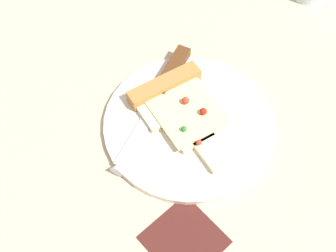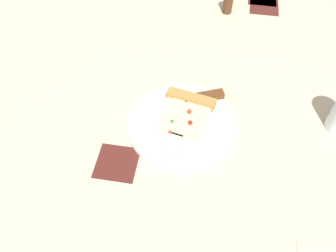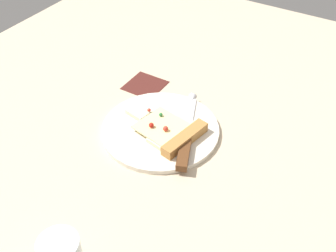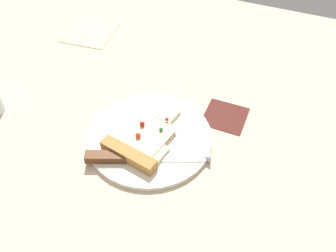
{
  "view_description": "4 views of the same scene",
  "coord_description": "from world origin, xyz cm",
  "views": [
    {
      "loc": [
        26.67,
        32.49,
        57.18
      ],
      "look_at": [
        3.77,
        7.31,
        2.12
      ],
      "focal_mm": 47.37,
      "sensor_mm": 36.0,
      "label": 1
    },
    {
      "loc": [
        -4.45,
        58.57,
        65.8
      ],
      "look_at": [
        3.49,
        10.39,
        1.96
      ],
      "focal_mm": 37.59,
      "sensor_mm": 36.0,
      "label": 2
    },
    {
      "loc": [
        -54.98,
        -27.34,
        59.45
      ],
      "look_at": [
        -0.81,
        5.57,
        3.86
      ],
      "focal_mm": 43.58,
      "sensor_mm": 36.0,
      "label": 3
    },
    {
      "loc": [
        22.92,
        -35.83,
        56.3
      ],
      "look_at": [
        3.88,
        10.22,
        3.54
      ],
      "focal_mm": 38.68,
      "sensor_mm": 36.0,
      "label": 4
    }
  ],
  "objects": [
    {
      "name": "plate",
      "position": [
        0.61,
        8.39,
        0.53
      ],
      "size": [
        25.54,
        25.54,
        1.07
      ],
      "primitive_type": "cylinder",
      "color": "silver",
      "rests_on": "ground_plane"
    },
    {
      "name": "pizza_slice",
      "position": [
        0.09,
        5.82,
        1.85
      ],
      "size": [
        12.76,
        18.57,
        2.42
      ],
      "rotation": [
        0.0,
        0.0,
        6.09
      ],
      "color": "beige",
      "rests_on": "plate"
    },
    {
      "name": "ground_plane",
      "position": [
        -0.0,
        -0.01,
        -1.5
      ],
      "size": [
        145.48,
        145.48,
        3.0
      ],
      "color": "#C6B293",
      "rests_on": "ground"
    },
    {
      "name": "napkin",
      "position": [
        -31.65,
        38.21,
        0.2
      ],
      "size": [
        14.15,
        14.15,
        0.4
      ],
      "primitive_type": "cube",
      "rotation": [
        0.0,
        0.0,
        0.09
      ],
      "color": "beige",
      "rests_on": "ground_plane"
    },
    {
      "name": "knife",
      "position": [
        0.55,
        2.15,
        1.67
      ],
      "size": [
        22.99,
        11.08,
        2.45
      ],
      "rotation": [
        0.0,
        0.0,
        5.1
      ],
      "color": "silver",
      "rests_on": "plate"
    }
  ]
}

